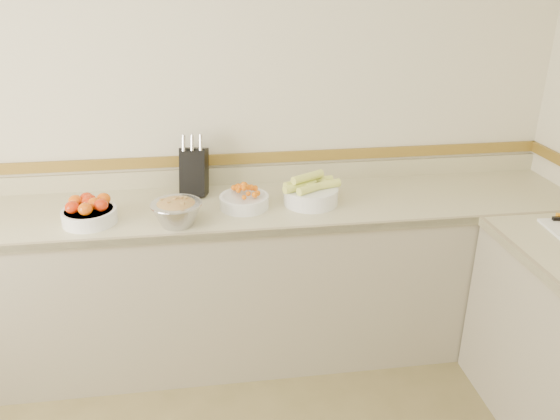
{
  "coord_description": "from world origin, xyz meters",
  "views": [
    {
      "loc": [
        0.03,
        -0.95,
        2.01
      ],
      "look_at": [
        0.35,
        1.35,
        1.0
      ],
      "focal_mm": 35.0,
      "sensor_mm": 36.0,
      "label": 1
    }
  ],
  "objects": [
    {
      "name": "counter_back",
      "position": [
        0.0,
        1.68,
        0.45
      ],
      "size": [
        4.0,
        0.65,
        1.08
      ],
      "color": "#C3BB8D",
      "rests_on": "ground_plane"
    },
    {
      "name": "tomato_bowl",
      "position": [
        -0.55,
        1.56,
        0.96
      ],
      "size": [
        0.26,
        0.26,
        0.13
      ],
      "color": "white",
      "rests_on": "counter_back"
    },
    {
      "name": "rhubarb_bowl",
      "position": [
        -0.13,
        1.47,
        0.97
      ],
      "size": [
        0.25,
        0.25,
        0.14
      ],
      "color": "#B2B2BA",
      "rests_on": "counter_back"
    },
    {
      "name": "corn_bowl",
      "position": [
        0.55,
        1.64,
        0.96
      ],
      "size": [
        0.31,
        0.29,
        0.17
      ],
      "color": "white",
      "rests_on": "counter_back"
    },
    {
      "name": "back_wall",
      "position": [
        0.0,
        2.0,
        1.3
      ],
      "size": [
        4.0,
        0.0,
        4.0
      ],
      "primitive_type": "plane",
      "rotation": [
        1.57,
        0.0,
        0.0
      ],
      "color": "beige",
      "rests_on": "ground_plane"
    },
    {
      "name": "cherry_tomato_bowl",
      "position": [
        0.2,
        1.64,
        0.95
      ],
      "size": [
        0.25,
        0.25,
        0.13
      ],
      "color": "white",
      "rests_on": "counter_back"
    },
    {
      "name": "knife_block",
      "position": [
        -0.05,
        1.86,
        1.04
      ],
      "size": [
        0.17,
        0.19,
        0.34
      ],
      "color": "black",
      "rests_on": "counter_back"
    }
  ]
}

